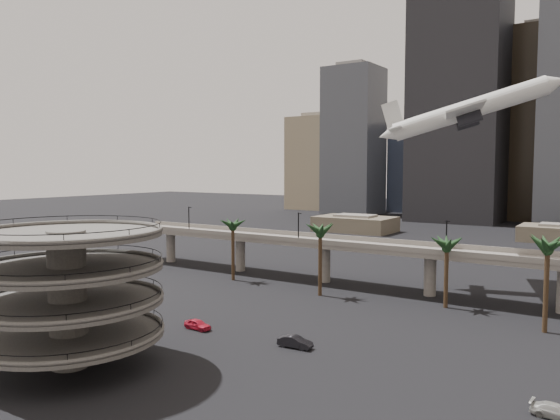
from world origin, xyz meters
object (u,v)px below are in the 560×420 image
Objects in this scene: car_c at (556,412)px; overpass at (375,251)px; car_a at (198,324)px; car_b at (295,342)px; airborne_jet at (467,111)px; parking_ramp at (67,285)px.

overpass is at bearing 44.59° from car_c.
overpass is at bearing -11.99° from car_a.
overpass is 41.33m from car_a.
car_a is 16.18m from car_b.
airborne_jet is at bearing 26.47° from car_c.
overpass is 3.71× the size of airborne_jet.
airborne_jet is 68.06m from car_c.
airborne_jet reaches higher than car_a.
car_c is (36.93, -42.05, -6.67)m from overpass.
car_b is (16.15, 0.99, 0.03)m from car_a.
car_c is at bearing -90.32° from car_a.
parking_ramp is 29.22m from car_b.
car_a is 0.95× the size of car_c.
car_c is at bearing 18.74° from parking_ramp.
parking_ramp is at bearing 175.36° from car_a.
parking_ramp is at bearing -102.43° from overpass.
parking_ramp is at bearing 133.14° from car_b.
airborne_jet is (13.74, 12.16, 27.31)m from overpass.
car_b is (18.71, 20.54, -9.06)m from parking_ramp.
parking_ramp is 60.46m from overpass.
car_a is (-24.17, -51.60, -33.91)m from airborne_jet.
overpass is 56.36m from car_c.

